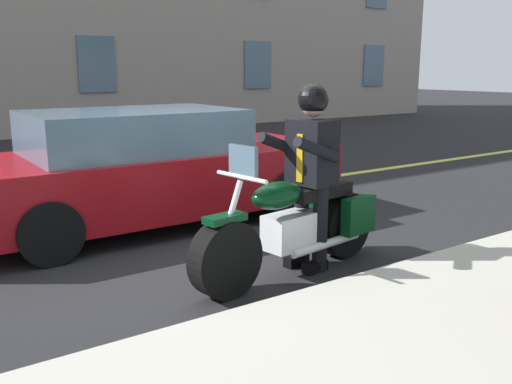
{
  "coord_description": "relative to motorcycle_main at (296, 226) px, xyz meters",
  "views": [
    {
      "loc": [
        2.97,
        5.23,
        1.87
      ],
      "look_at": [
        0.12,
        1.06,
        0.75
      ],
      "focal_mm": 39.08,
      "sensor_mm": 36.0,
      "label": 1
    }
  ],
  "objects": [
    {
      "name": "ground_plane",
      "position": [
        0.13,
        -1.36,
        -0.45
      ],
      "size": [
        80.0,
        80.0,
        0.0
      ],
      "primitive_type": "plane",
      "color": "black"
    },
    {
      "name": "lane_center_stripe",
      "position": [
        0.13,
        -3.36,
        -0.45
      ],
      "size": [
        60.0,
        0.16,
        0.01
      ],
      "primitive_type": "cube",
      "color": "#E5DB4C",
      "rests_on": "ground_plane"
    },
    {
      "name": "motorcycle_main",
      "position": [
        0.0,
        0.0,
        0.0
      ],
      "size": [
        2.22,
        0.8,
        1.26
      ],
      "color": "black",
      "rests_on": "ground_plane"
    },
    {
      "name": "rider_main",
      "position": [
        -0.19,
        -0.03,
        0.58
      ],
      "size": [
        0.68,
        0.61,
        1.74
      ],
      "color": "black",
      "rests_on": "ground_plane"
    },
    {
      "name": "car_dark",
      "position": [
        0.44,
        -2.37,
        0.24
      ],
      "size": [
        4.6,
        1.92,
        1.4
      ],
      "color": "maroon",
      "rests_on": "ground_plane"
    }
  ]
}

